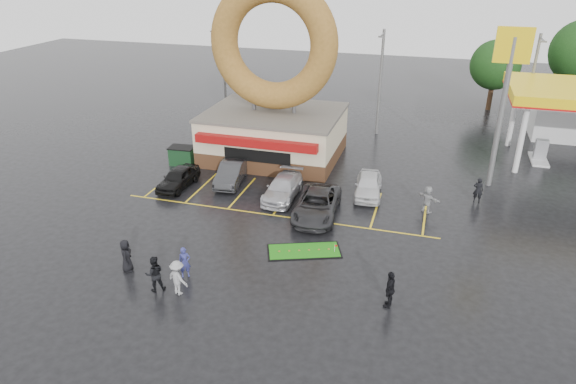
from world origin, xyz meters
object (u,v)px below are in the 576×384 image
(streetlight_left, at_px, (224,73))
(shell_sign, at_px, (507,79))
(car_dgrey, at_px, (231,173))
(dumpster, at_px, (183,156))
(person_cameraman, at_px, (390,289))
(car_grey, at_px, (317,204))
(donut_shop, at_px, (274,101))
(putting_green, at_px, (304,251))
(car_black, at_px, (178,178))
(streetlight_mid, at_px, (380,80))
(car_white, at_px, (368,185))
(streetlight_right, at_px, (530,87))
(car_silver, at_px, (283,188))
(person_blue, at_px, (185,262))

(streetlight_left, bearing_deg, shell_sign, -18.99)
(car_dgrey, bearing_deg, dumpster, 148.06)
(person_cameraman, bearing_deg, streetlight_left, -132.64)
(car_dgrey, xyz_separation_m, car_grey, (6.92, -3.14, 0.02))
(donut_shop, height_order, putting_green, donut_shop)
(car_black, bearing_deg, donut_shop, 61.41)
(donut_shop, height_order, streetlight_mid, donut_shop)
(donut_shop, relative_size, car_white, 3.18)
(car_grey, xyz_separation_m, putting_green, (0.34, -4.28, -0.72))
(shell_sign, distance_m, streetlight_right, 10.68)
(car_silver, height_order, person_cameraman, person_cameraman)
(streetlight_mid, bearing_deg, car_white, -84.80)
(dumpster, bearing_deg, streetlight_left, 89.82)
(car_grey, xyz_separation_m, person_blue, (-4.74, -8.22, 0.06))
(streetlight_left, xyz_separation_m, streetlight_mid, (14.00, 1.00, 0.00))
(streetlight_left, xyz_separation_m, car_dgrey, (5.67, -12.62, -4.05))
(person_blue, bearing_deg, streetlight_mid, 45.77)
(streetlight_right, xyz_separation_m, car_silver, (-16.16, -15.90, -4.10))
(person_cameraman, bearing_deg, person_blue, -77.15)
(putting_green, bearing_deg, car_black, 151.63)
(donut_shop, bearing_deg, streetlight_left, 135.22)
(streetlight_right, relative_size, person_blue, 5.56)
(car_dgrey, xyz_separation_m, person_cameraman, (12.19, -10.89, 0.19))
(streetlight_left, xyz_separation_m, dumpster, (0.79, -10.44, -4.13))
(car_grey, bearing_deg, car_dgrey, 151.46)
(streetlight_mid, xyz_separation_m, person_cameraman, (3.86, -24.51, -3.86))
(car_white, xyz_separation_m, putting_green, (-2.24, -8.13, -0.69))
(car_silver, distance_m, putting_green, 6.91)
(car_white, bearing_deg, streetlight_left, 136.49)
(person_blue, relative_size, dumpster, 0.90)
(streetlight_left, bearing_deg, car_dgrey, -65.80)
(streetlight_right, bearing_deg, dumpster, -153.74)
(streetlight_left, xyz_separation_m, car_black, (2.49, -14.40, -4.09))
(shell_sign, bearing_deg, dumpster, -173.52)
(streetlight_mid, height_order, car_white, streetlight_mid)
(car_silver, relative_size, car_white, 1.10)
(streetlight_mid, xyz_separation_m, car_grey, (-1.41, -16.76, -4.03))
(streetlight_right, relative_size, car_white, 2.12)
(dumpster, bearing_deg, person_blue, -66.95)
(car_black, distance_m, car_dgrey, 3.65)
(car_black, height_order, car_grey, car_grey)
(shell_sign, distance_m, streetlight_left, 24.46)
(streetlight_right, bearing_deg, streetlight_mid, -175.24)
(donut_shop, xyz_separation_m, shell_sign, (16.00, -0.97, 2.91))
(car_black, height_order, car_white, car_white)
(streetlight_mid, bearing_deg, car_silver, -105.60)
(car_dgrey, bearing_deg, shell_sign, 7.30)
(person_blue, bearing_deg, shell_sign, 16.28)
(car_black, relative_size, dumpster, 2.25)
(streetlight_left, relative_size, car_grey, 1.66)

